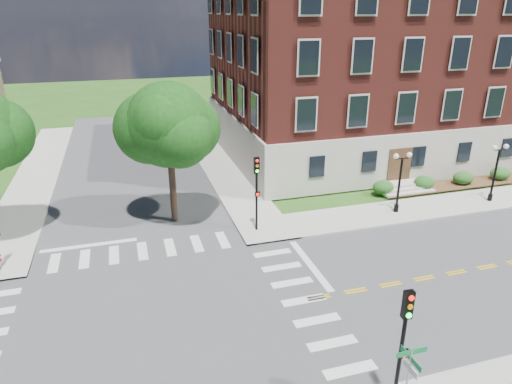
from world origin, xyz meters
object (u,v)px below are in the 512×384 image
object	(u,v)px
traffic_signal_se	(403,336)
twin_lamp_west	(400,179)
traffic_signal_ne	(257,185)
street_sign_pole	(409,372)
twin_lamp_east	(496,169)

from	to	relation	value
traffic_signal_se	twin_lamp_west	size ratio (longest dim) A/B	1.13
traffic_signal_ne	traffic_signal_se	bearing A→B (deg)	-87.55
twin_lamp_west	street_sign_pole	distance (m)	18.00
traffic_signal_se	traffic_signal_ne	world-z (taller)	same
traffic_signal_se	traffic_signal_ne	bearing A→B (deg)	92.45
twin_lamp_west	twin_lamp_east	bearing A→B (deg)	-1.64
traffic_signal_se	traffic_signal_ne	xyz separation A→B (m)	(-0.63, 14.69, 0.00)
twin_lamp_west	twin_lamp_east	xyz separation A→B (m)	(7.69, -0.22, 0.00)
twin_lamp_east	street_sign_pole	bearing A→B (deg)	-138.83
traffic_signal_se	street_sign_pole	world-z (taller)	traffic_signal_se
traffic_signal_se	twin_lamp_east	xyz separation A→B (m)	(17.10, 14.39, -0.66)
traffic_signal_ne	twin_lamp_east	distance (m)	17.74
twin_lamp_west	twin_lamp_east	world-z (taller)	same
traffic_signal_se	traffic_signal_ne	size ratio (longest dim) A/B	1.00
traffic_signal_ne	twin_lamp_west	distance (m)	10.06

